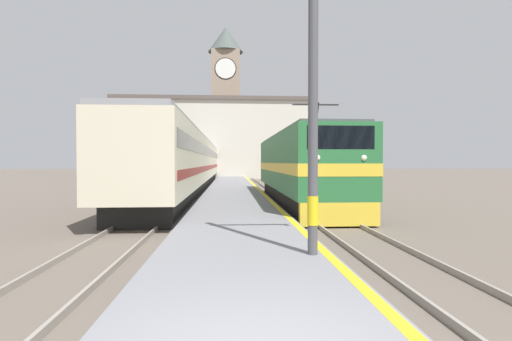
# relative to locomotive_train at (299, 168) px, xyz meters

# --- Properties ---
(ground_plane) EXTENTS (200.00, 200.00, 0.00)m
(ground_plane) POSITION_rel_locomotive_train_xyz_m (-3.46, 12.55, -1.96)
(ground_plane) COLOR #60564C
(platform) EXTENTS (3.75, 140.00, 0.38)m
(platform) POSITION_rel_locomotive_train_xyz_m (-3.45, 7.55, -1.77)
(platform) COLOR slate
(platform) RESTS_ON ground
(rail_track_near) EXTENTS (2.84, 140.00, 0.16)m
(rail_track_near) POSITION_rel_locomotive_train_xyz_m (0.00, 7.55, -1.92)
(rail_track_near) COLOR #60564C
(rail_track_near) RESTS_ON ground
(rail_track_far) EXTENTS (2.83, 140.00, 0.16)m
(rail_track_far) POSITION_rel_locomotive_train_xyz_m (-6.85, 7.55, -1.92)
(rail_track_far) COLOR #60564C
(rail_track_far) RESTS_ON ground
(locomotive_train) EXTENTS (2.92, 16.10, 4.80)m
(locomotive_train) POSITION_rel_locomotive_train_xyz_m (0.00, 0.00, 0.00)
(locomotive_train) COLOR black
(locomotive_train) RESTS_ON ground
(passenger_train) EXTENTS (2.92, 53.52, 4.19)m
(passenger_train) POSITION_rel_locomotive_train_xyz_m (-6.85, 17.83, 0.29)
(passenger_train) COLOR black
(passenger_train) RESTS_ON ground
(catenary_mast) EXTENTS (2.34, 0.22, 7.81)m
(catenary_mast) POSITION_rel_locomotive_train_xyz_m (-1.92, -13.11, 2.40)
(catenary_mast) COLOR #4C4C51
(catenary_mast) RESTS_ON platform
(clock_tower) EXTENTS (6.07, 6.07, 25.88)m
(clock_tower) POSITION_rel_locomotive_train_xyz_m (-4.42, 49.31, 11.93)
(clock_tower) COLOR gray
(clock_tower) RESTS_ON ground
(station_building) EXTENTS (27.14, 8.98, 11.03)m
(station_building) POSITION_rel_locomotive_train_xyz_m (-5.90, 35.97, 3.58)
(station_building) COLOR beige
(station_building) RESTS_ON ground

